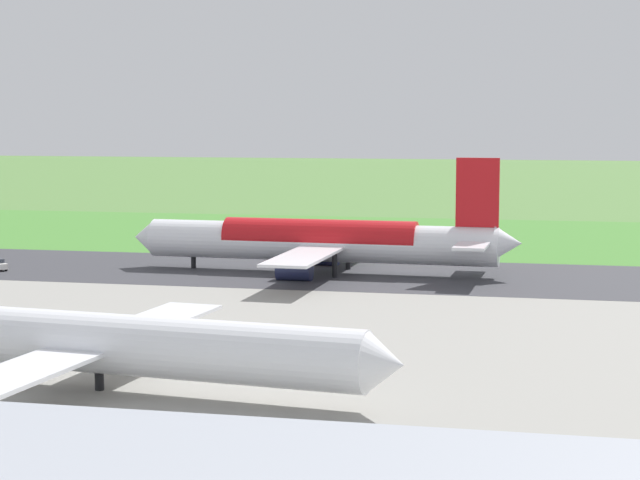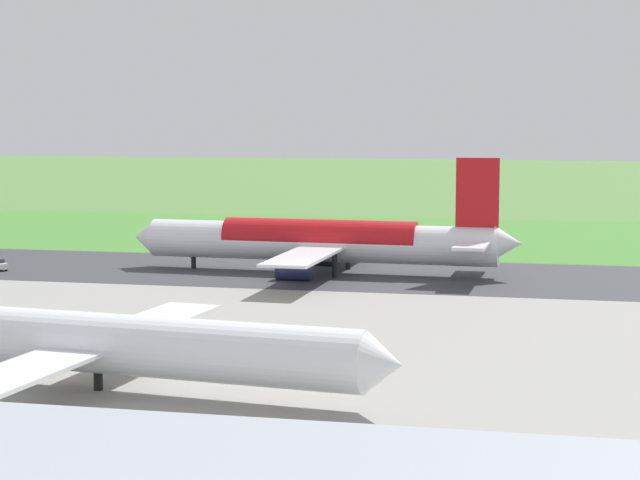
{
  "view_description": "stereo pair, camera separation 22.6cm",
  "coord_description": "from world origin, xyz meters",
  "px_view_note": "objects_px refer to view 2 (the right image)",
  "views": [
    {
      "loc": [
        -32.08,
        144.1,
        21.14
      ],
      "look_at": [
        -0.97,
        0.0,
        4.5
      ],
      "focal_mm": 61.67,
      "sensor_mm": 36.0,
      "label": 1
    },
    {
      "loc": [
        -32.3,
        144.05,
        21.14
      ],
      "look_at": [
        -0.97,
        0.0,
        4.5
      ],
      "focal_mm": 61.67,
      "sensor_mm": 36.0,
      "label": 2
    }
  ],
  "objects_px": {
    "airliner_main": "(323,241)",
    "traffic_cone_orange": "(438,237)",
    "no_stopping_sign": "(475,232)",
    "airliner_parked_mid": "(94,341)"
  },
  "relations": [
    {
      "from": "traffic_cone_orange",
      "to": "airliner_main",
      "type": "bearing_deg",
      "value": 76.57
    },
    {
      "from": "airliner_parked_mid",
      "to": "no_stopping_sign",
      "type": "distance_m",
      "value": 112.6
    },
    {
      "from": "airliner_main",
      "to": "traffic_cone_orange",
      "type": "height_order",
      "value": "airliner_main"
    },
    {
      "from": "no_stopping_sign",
      "to": "traffic_cone_orange",
      "type": "distance_m",
      "value": 6.63
    },
    {
      "from": "airliner_main",
      "to": "no_stopping_sign",
      "type": "relative_size",
      "value": 21.77
    },
    {
      "from": "no_stopping_sign",
      "to": "traffic_cone_orange",
      "type": "xyz_separation_m",
      "value": [
        6.47,
        -0.82,
        -1.2
      ]
    },
    {
      "from": "airliner_main",
      "to": "no_stopping_sign",
      "type": "xyz_separation_m",
      "value": [
        -17.22,
        -44.22,
        -2.87
      ]
    },
    {
      "from": "traffic_cone_orange",
      "to": "airliner_parked_mid",
      "type": "bearing_deg",
      "value": 82.56
    },
    {
      "from": "airliner_parked_mid",
      "to": "traffic_cone_orange",
      "type": "bearing_deg",
      "value": -97.44
    },
    {
      "from": "airliner_main",
      "to": "airliner_parked_mid",
      "type": "xyz_separation_m",
      "value": [
        3.8,
        66.37,
        -0.48
      ]
    }
  ]
}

